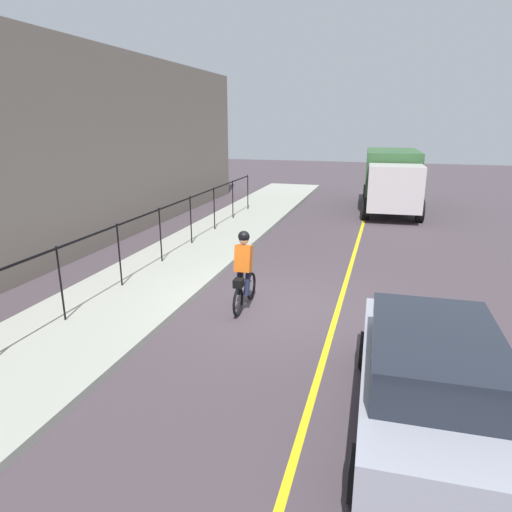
# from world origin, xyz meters

# --- Properties ---
(ground_plane) EXTENTS (80.00, 80.00, 0.00)m
(ground_plane) POSITION_xyz_m (0.00, 0.00, 0.00)
(ground_plane) COLOR #453B41
(lane_line_centre) EXTENTS (36.00, 0.12, 0.01)m
(lane_line_centre) POSITION_xyz_m (0.00, -1.60, 0.00)
(lane_line_centre) COLOR yellow
(lane_line_centre) RESTS_ON ground
(sidewalk) EXTENTS (40.00, 3.20, 0.15)m
(sidewalk) POSITION_xyz_m (0.00, 3.40, 0.07)
(sidewalk) COLOR #A1A397
(sidewalk) RESTS_ON ground
(building_wall) EXTENTS (28.00, 0.80, 6.52)m
(building_wall) POSITION_xyz_m (2.00, 7.00, 3.26)
(building_wall) COLOR slate
(building_wall) RESTS_ON ground
(iron_fence) EXTENTS (19.54, 0.04, 1.60)m
(iron_fence) POSITION_xyz_m (1.00, 3.80, 1.36)
(iron_fence) COLOR black
(iron_fence) RESTS_ON sidewalk
(cyclist_lead) EXTENTS (1.71, 0.36, 1.83)m
(cyclist_lead) POSITION_xyz_m (-0.28, 0.50, 0.91)
(cyclist_lead) COLOR black
(cyclist_lead) RESTS_ON ground
(patrol_sedan) EXTENTS (4.45, 2.02, 1.58)m
(patrol_sedan) POSITION_xyz_m (-3.72, -3.23, 0.82)
(patrol_sedan) COLOR #9497A4
(patrol_sedan) RESTS_ON ground
(box_truck_background) EXTENTS (6.82, 2.81, 2.78)m
(box_truck_background) POSITION_xyz_m (13.13, -2.62, 1.55)
(box_truck_background) COLOR #315A31
(box_truck_background) RESTS_ON ground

